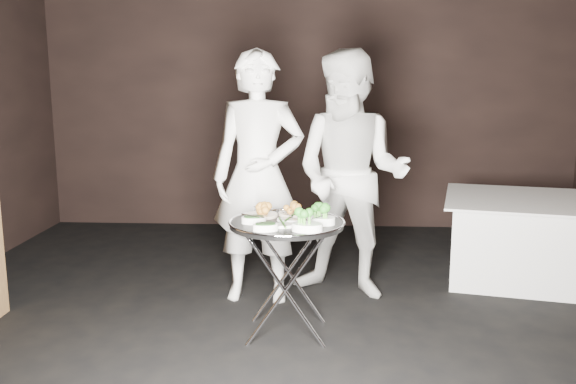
{
  "coord_description": "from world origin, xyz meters",
  "views": [
    {
      "loc": [
        0.12,
        -3.48,
        1.71
      ],
      "look_at": [
        -0.09,
        0.55,
        0.95
      ],
      "focal_mm": 38.0,
      "sensor_mm": 36.0,
      "label": 1
    }
  ],
  "objects_px": {
    "serving_tray": "(287,223)",
    "waiter_left": "(258,177)",
    "tray_stand": "(287,273)",
    "waiter_right": "(351,175)",
    "dining_table": "(518,238)"
  },
  "relations": [
    {
      "from": "serving_tray",
      "to": "waiter_left",
      "type": "xyz_separation_m",
      "value": [
        -0.26,
        0.69,
        0.19
      ]
    },
    {
      "from": "serving_tray",
      "to": "dining_table",
      "type": "xyz_separation_m",
      "value": [
        1.92,
        1.29,
        -0.42
      ]
    },
    {
      "from": "waiter_left",
      "to": "waiter_right",
      "type": "relative_size",
      "value": 1.0
    },
    {
      "from": "serving_tray",
      "to": "waiter_right",
      "type": "xyz_separation_m",
      "value": [
        0.46,
        0.8,
        0.19
      ]
    },
    {
      "from": "dining_table",
      "to": "waiter_left",
      "type": "bearing_deg",
      "value": -164.51
    },
    {
      "from": "tray_stand",
      "to": "serving_tray",
      "type": "bearing_deg",
      "value": -75.96
    },
    {
      "from": "waiter_left",
      "to": "serving_tray",
      "type": "bearing_deg",
      "value": -67.1
    },
    {
      "from": "tray_stand",
      "to": "dining_table",
      "type": "height_order",
      "value": "tray_stand"
    },
    {
      "from": "waiter_right",
      "to": "dining_table",
      "type": "bearing_deg",
      "value": 38.26
    },
    {
      "from": "waiter_left",
      "to": "waiter_right",
      "type": "xyz_separation_m",
      "value": [
        0.71,
        0.11,
        0.0
      ]
    },
    {
      "from": "waiter_left",
      "to": "waiter_right",
      "type": "height_order",
      "value": "same"
    },
    {
      "from": "serving_tray",
      "to": "waiter_left",
      "type": "relative_size",
      "value": 0.4
    },
    {
      "from": "waiter_right",
      "to": "dining_table",
      "type": "height_order",
      "value": "waiter_right"
    },
    {
      "from": "tray_stand",
      "to": "dining_table",
      "type": "relative_size",
      "value": 0.62
    },
    {
      "from": "tray_stand",
      "to": "serving_tray",
      "type": "relative_size",
      "value": 0.99
    }
  ]
}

